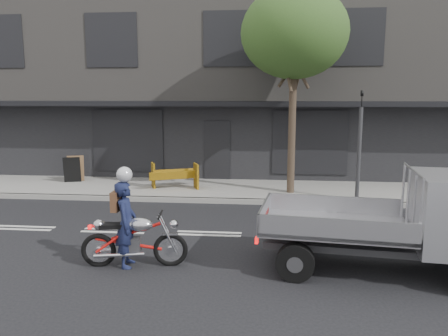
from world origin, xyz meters
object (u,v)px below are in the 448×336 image
street_tree (294,33)px  rider (126,224)px  motorcycle (134,239)px  traffic_light_pole (359,152)px  sandwich_board (72,170)px  flatbed_ute (436,216)px  construction_barrier (173,176)px

street_tree → rider: size_ratio=3.93×
motorcycle → rider: rider is taller
motorcycle → traffic_light_pole: bearing=38.5°
rider → sandwich_board: (-4.44, 7.25, -0.23)m
street_tree → sandwich_board: size_ratio=7.04×
street_tree → motorcycle: street_tree is taller
street_tree → traffic_light_pole: bearing=-23.0°
street_tree → flatbed_ute: size_ratio=1.47×
street_tree → rider: bearing=-119.2°
motorcycle → rider: size_ratio=1.23×
rider → construction_barrier: size_ratio=1.05×
rider → street_tree: bearing=-36.3°
motorcycle → construction_barrier: bearing=88.3°
traffic_light_pole → motorcycle: (-5.40, -5.50, -1.09)m
construction_barrier → motorcycle: bearing=-84.7°
flatbed_ute → sandwich_board: flatbed_ute is taller
traffic_light_pole → construction_barrier: bearing=171.3°
motorcycle → construction_barrier: (-0.60, 6.42, 0.05)m
motorcycle → flatbed_ute: (5.72, 0.07, 0.60)m
flatbed_ute → sandwich_board: 12.57m
traffic_light_pole → sandwich_board: 10.19m
flatbed_ute → sandwich_board: size_ratio=4.78×
rider → flatbed_ute: flatbed_ute is taller
motorcycle → flatbed_ute: 5.75m
traffic_light_pole → motorcycle: 7.78m
flatbed_ute → construction_barrier: flatbed_ute is taller
motorcycle → construction_barrier: size_ratio=1.29×
motorcycle → sandwich_board: (-4.59, 7.25, 0.07)m
motorcycle → street_tree: bearing=54.8°
street_tree → traffic_light_pole: (2.00, -0.85, -3.63)m
flatbed_ute → construction_barrier: 8.97m
traffic_light_pole → construction_barrier: traffic_light_pole is taller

